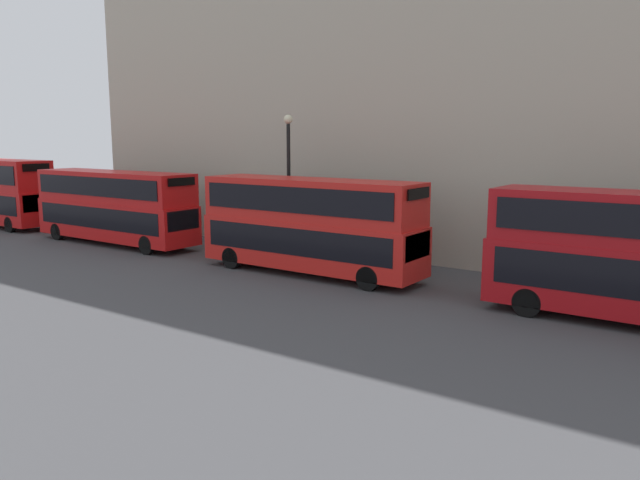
# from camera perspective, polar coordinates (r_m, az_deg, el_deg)

# --- Properties ---
(bus_second_in_queue) EXTENTS (2.59, 10.61, 4.26)m
(bus_second_in_queue) POSITION_cam_1_polar(r_m,az_deg,el_deg) (27.59, -0.92, 1.65)
(bus_second_in_queue) COLOR red
(bus_second_in_queue) RESTS_ON ground
(bus_third_in_queue) EXTENTS (2.59, 11.31, 4.15)m
(bus_third_in_queue) POSITION_cam_1_polar(r_m,az_deg,el_deg) (37.37, -18.27, 3.13)
(bus_third_in_queue) COLOR red
(bus_third_in_queue) RESTS_ON ground
(street_lamp) EXTENTS (0.44, 0.44, 7.14)m
(street_lamp) POSITION_cam_1_polar(r_m,az_deg,el_deg) (30.64, -2.89, 6.17)
(street_lamp) COLOR black
(street_lamp) RESTS_ON ground
(pedestrian) EXTENTS (0.36, 0.36, 1.71)m
(pedestrian) POSITION_cam_1_polar(r_m,az_deg,el_deg) (39.08, -15.78, 1.28)
(pedestrian) COLOR #26262D
(pedestrian) RESTS_ON ground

